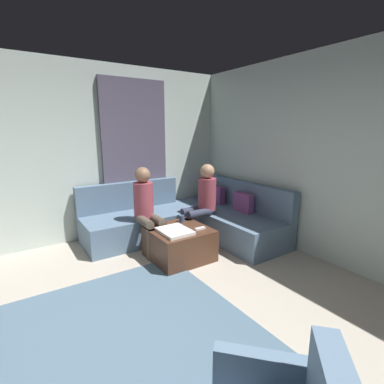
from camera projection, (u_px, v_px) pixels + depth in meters
The scene contains 11 objects.
wall_back at pixel (364, 162), 3.28m from camera, with size 6.00×0.12×2.70m, color silver.
wall_left at pixel (47, 155), 4.09m from camera, with size 0.12×6.00×2.70m, color silver.
curtain_panel at pixel (135, 158), 4.73m from camera, with size 0.06×1.10×2.50m, color #595166.
area_rug at pixel (129, 355), 2.21m from camera, with size 2.60×2.20×0.01m, color slate.
sectional_couch at pixel (189, 219), 4.64m from camera, with size 2.10×2.55×0.87m.
ottoman at pixel (179, 243), 3.85m from camera, with size 0.76×0.76×0.42m, color #4C2D1E.
folded_blanket at pixel (175, 231), 3.65m from camera, with size 0.44×0.36×0.04m, color white.
coffee_mug at pixel (182, 219), 4.07m from camera, with size 0.08×0.08×0.10m, color #334C72.
game_remote at pixel (200, 228), 3.77m from camera, with size 0.05×0.15×0.02m, color white.
person_on_couch_back at pixel (202, 200), 4.37m from camera, with size 0.30×0.60×1.20m.
person_on_couch_side at pixel (147, 206), 4.00m from camera, with size 0.60×0.30×1.20m.
Camera 1 is at (1.64, -0.53, 1.73)m, focal length 26.65 mm.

